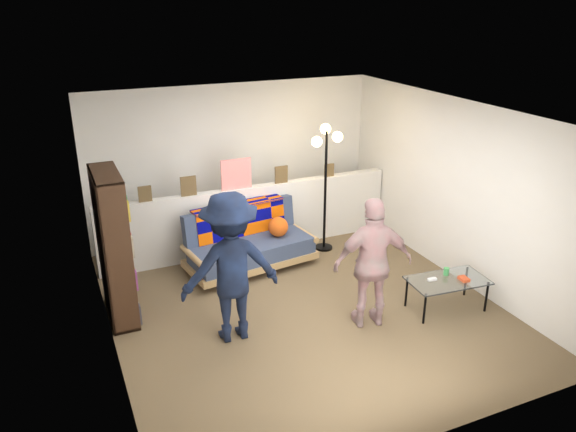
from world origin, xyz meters
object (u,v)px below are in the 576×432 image
object	(u,v)px
futon_sofa	(250,243)
bookshelf	(114,252)
coffee_table	(448,281)
floor_lamp	(326,163)
person_left	(231,267)
person_right	(373,263)

from	to	relation	value
futon_sofa	bookshelf	bearing A→B (deg)	-162.33
coffee_table	bookshelf	bearing A→B (deg)	158.23
futon_sofa	coffee_table	size ratio (longest dim) A/B	1.89
futon_sofa	bookshelf	xyz separation A→B (m)	(-1.87, -0.60, 0.48)
bookshelf	floor_lamp	xyz separation A→B (m)	(3.13, 0.73, 0.51)
person_left	floor_lamp	bearing A→B (deg)	-138.26
futon_sofa	bookshelf	distance (m)	2.02
floor_lamp	coffee_table	bearing A→B (deg)	-75.98
futon_sofa	floor_lamp	world-z (taller)	floor_lamp
bookshelf	person_right	xyz separation A→B (m)	(2.65, -1.37, -0.06)
floor_lamp	person_right	xyz separation A→B (m)	(-0.48, -2.11, -0.57)
floor_lamp	person_left	world-z (taller)	floor_lamp
person_left	person_right	world-z (taller)	person_left
floor_lamp	person_right	size ratio (longest dim) A/B	1.22
floor_lamp	person_right	world-z (taller)	floor_lamp
coffee_table	floor_lamp	size ratio (longest dim) A/B	0.53
futon_sofa	person_right	distance (m)	2.16
futon_sofa	person_right	size ratio (longest dim) A/B	1.21
futon_sofa	floor_lamp	size ratio (longest dim) A/B	0.99
coffee_table	floor_lamp	xyz separation A→B (m)	(-0.55, 2.20, 0.97)
futon_sofa	person_right	world-z (taller)	person_right
futon_sofa	bookshelf	world-z (taller)	bookshelf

